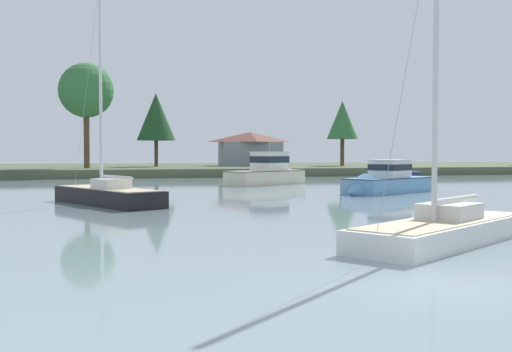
{
  "coord_description": "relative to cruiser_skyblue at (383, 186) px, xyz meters",
  "views": [
    {
      "loc": [
        -7.95,
        -13.44,
        3.3
      ],
      "look_at": [
        1.54,
        24.22,
        1.76
      ],
      "focal_mm": 42.62,
      "sensor_mm": 36.0,
      "label": 1
    }
  ],
  "objects": [
    {
      "name": "sailboat_white",
      "position": [
        -9.64,
        -24.79,
        -0.29
      ],
      "size": [
        9.45,
        7.54,
        12.85
      ],
      "color": "white",
      "rests_on": "ground"
    },
    {
      "name": "cruiser_cream",
      "position": [
        -4.81,
        15.51,
        0.2
      ],
      "size": [
        10.34,
        8.29,
        6.41
      ],
      "color": "beige",
      "rests_on": "ground"
    },
    {
      "name": "far_shore_bank",
      "position": [
        -13.6,
        54.65,
        0.0
      ],
      "size": [
        167.5,
        44.39,
        1.11
      ],
      "primitive_type": "cube",
      "color": "#4C563D",
      "rests_on": "ground"
    },
    {
      "name": "sailboat_black",
      "position": [
        -21.31,
        -5.23,
        -0.25
      ],
      "size": [
        6.87,
        10.1,
        14.71
      ],
      "color": "black",
      "rests_on": "ground"
    },
    {
      "name": "cottage_near_water",
      "position": [
        1.22,
        49.97,
        3.32
      ],
      "size": [
        9.98,
        6.67,
        5.35
      ],
      "color": "gray",
      "rests_on": "far_shore_bank"
    },
    {
      "name": "cruiser_navy",
      "position": [
        12.67,
        24.68,
        -0.08
      ],
      "size": [
        7.09,
        2.88,
        3.94
      ],
      "color": "navy",
      "rests_on": "ground"
    },
    {
      "name": "mooring_buoy_green",
      "position": [
        4.73,
        16.77,
        -0.48
      ],
      "size": [
        0.41,
        0.41,
        0.46
      ],
      "color": "#1E8C47",
      "rests_on": "ground"
    },
    {
      "name": "shore_tree_far_left",
      "position": [
        15.38,
        46.09,
        7.76
      ],
      "size": [
        4.93,
        4.93,
        10.29
      ],
      "color": "brown",
      "rests_on": "far_shore_bank"
    },
    {
      "name": "cruiser_skyblue",
      "position": [
        0.0,
        0.0,
        0.0
      ],
      "size": [
        9.91,
        7.42,
        4.79
      ],
      "color": "#669ECC",
      "rests_on": "ground"
    },
    {
      "name": "shore_tree_right",
      "position": [
        -13.86,
        47.32,
        7.95
      ],
      "size": [
        5.74,
        5.74,
        10.94
      ],
      "color": "brown",
      "rests_on": "far_shore_bank"
    },
    {
      "name": "shore_tree_inland_c",
      "position": [
        -23.69,
        40.46,
        10.91
      ],
      "size": [
        7.3,
        7.3,
        14.09
      ],
      "color": "brown",
      "rests_on": "far_shore_bank"
    },
    {
      "name": "ground_plane",
      "position": [
        -13.6,
        -30.85,
        -0.56
      ],
      "size": [
        400.0,
        400.0,
        0.0
      ],
      "primitive_type": "plane",
      "color": "gray"
    }
  ]
}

